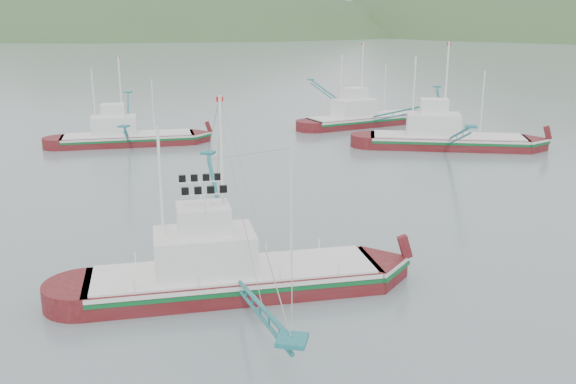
% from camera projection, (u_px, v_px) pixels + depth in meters
% --- Properties ---
extents(ground, '(1200.00, 1200.00, 0.00)m').
position_uv_depth(ground, '(266.00, 280.00, 34.21)').
color(ground, slate).
rests_on(ground, ground).
extents(main_boat, '(15.06, 25.40, 10.80)m').
position_uv_depth(main_boat, '(232.00, 251.00, 32.09)').
color(main_boat, '#510D10').
rests_on(main_boat, ground).
extents(bg_boat_far, '(21.13, 23.60, 10.96)m').
position_uv_depth(bg_boat_far, '(364.00, 107.00, 79.58)').
color(bg_boat_far, '#510D10').
rests_on(bg_boat_far, ground).
extents(bg_boat_left, '(14.13, 23.81, 10.15)m').
position_uv_depth(bg_boat_left, '(127.00, 126.00, 68.10)').
color(bg_boat_left, '#510D10').
rests_on(bg_boat_left, ground).
extents(bg_boat_right, '(16.24, 28.92, 11.72)m').
position_uv_depth(bg_boat_right, '(446.00, 133.00, 66.62)').
color(bg_boat_right, '#510D10').
rests_on(bg_boat_right, ground).
extents(headland_left, '(448.00, 308.00, 210.00)m').
position_uv_depth(headland_left, '(121.00, 34.00, 408.06)').
color(headland_left, '#33522A').
rests_on(headland_left, ground).
extents(ridge_distant, '(960.00, 400.00, 240.00)m').
position_uv_depth(ridge_distant, '(448.00, 28.00, 556.74)').
color(ridge_distant, slate).
rests_on(ridge_distant, ground).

